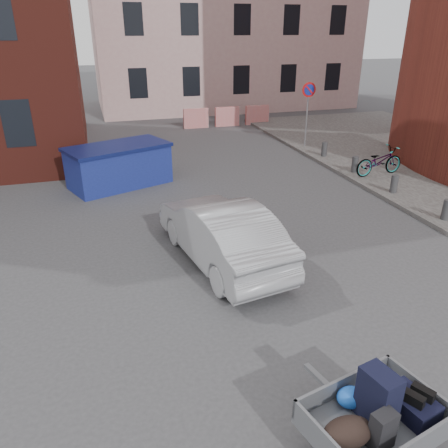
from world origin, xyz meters
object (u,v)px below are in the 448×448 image
object	(u,v)px
dumpster	(119,165)
silver_car	(221,232)
trailer	(374,417)
bicycle	(379,161)

from	to	relation	value
dumpster	silver_car	bearing A→B (deg)	-94.88
trailer	silver_car	bearing A→B (deg)	81.00
trailer	dumpster	distance (m)	11.34
trailer	bicycle	bearing A→B (deg)	42.21
trailer	bicycle	world-z (taller)	trailer
dumpster	silver_car	distance (m)	6.17
trailer	silver_car	xyz separation A→B (m)	(-0.33, 5.24, 0.09)
dumpster	bicycle	distance (m)	8.83
trailer	silver_car	distance (m)	5.25
dumpster	silver_car	xyz separation A→B (m)	(1.74, -5.92, 0.02)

